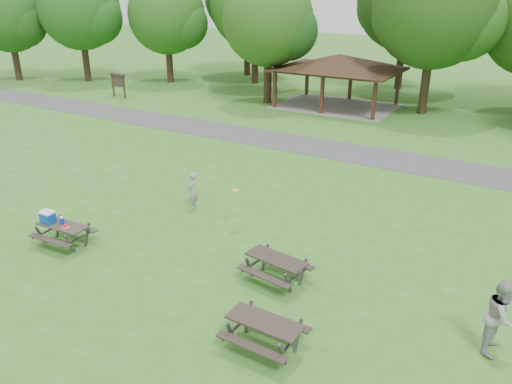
% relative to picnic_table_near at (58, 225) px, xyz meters
% --- Properties ---
extents(ground, '(160.00, 160.00, 0.00)m').
position_rel_picnic_table_near_xyz_m(ground, '(4.03, 0.79, -0.72)').
color(ground, '#327120').
rests_on(ground, ground).
extents(asphalt_path, '(120.00, 3.20, 0.02)m').
position_rel_picnic_table_near_xyz_m(asphalt_path, '(4.03, 14.79, -0.71)').
color(asphalt_path, '#444446').
rests_on(asphalt_path, ground).
extents(pavilion, '(8.60, 7.01, 3.76)m').
position_rel_picnic_table_near_xyz_m(pavilion, '(0.03, 24.79, 2.34)').
color(pavilion, '#381F14').
rests_on(pavilion, ground).
extents(notice_board, '(1.60, 0.30, 1.88)m').
position_rel_picnic_table_near_xyz_m(notice_board, '(-15.97, 18.79, 0.59)').
color(notice_board, '#332012').
rests_on(notice_board, ground).
extents(tree_row_a, '(7.56, 7.20, 9.97)m').
position_rel_picnic_table_near_xyz_m(tree_row_a, '(-23.88, 22.82, 5.43)').
color(tree_row_a, black).
rests_on(tree_row_a, ground).
extents(tree_row_b, '(7.14, 6.80, 9.28)m').
position_rel_picnic_table_near_xyz_m(tree_row_b, '(-16.88, 26.32, 4.94)').
color(tree_row_b, '#301F15').
rests_on(tree_row_b, ground).
extents(tree_row_c, '(8.19, 7.80, 10.67)m').
position_rel_picnic_table_near_xyz_m(tree_row_c, '(-9.87, 29.82, 5.82)').
color(tree_row_c, black).
rests_on(tree_row_c, ground).
extents(tree_row_d, '(6.93, 6.60, 9.27)m').
position_rel_picnic_table_near_xyz_m(tree_row_d, '(-4.89, 23.32, 5.05)').
color(tree_row_d, black).
rests_on(tree_row_d, ground).
extents(tree_row_e, '(8.40, 8.00, 11.02)m').
position_rel_picnic_table_near_xyz_m(tree_row_e, '(6.13, 25.82, 6.06)').
color(tree_row_e, black).
rests_on(tree_row_e, ground).
extents(tree_deep_b, '(8.40, 8.00, 11.13)m').
position_rel_picnic_table_near_xyz_m(tree_deep_b, '(2.13, 33.82, 6.17)').
color(tree_deep_b, black).
rests_on(tree_deep_b, ground).
extents(tree_flank_left, '(6.72, 6.40, 8.93)m').
position_rel_picnic_table_near_xyz_m(tree_flank_left, '(-29.89, 19.82, 4.80)').
color(tree_flank_left, black).
rests_on(tree_flank_left, ground).
extents(picnic_table_near, '(1.88, 1.54, 1.26)m').
position_rel_picnic_table_near_xyz_m(picnic_table_near, '(0.00, 0.00, 0.00)').
color(picnic_table_near, '#312A23').
rests_on(picnic_table_near, ground).
extents(picnic_table_middle, '(2.05, 1.73, 0.81)m').
position_rel_picnic_table_near_xyz_m(picnic_table_middle, '(7.53, 1.77, -0.13)').
color(picnic_table_middle, black).
rests_on(picnic_table_middle, ground).
extents(picnic_table_far, '(1.90, 1.55, 0.82)m').
position_rel_picnic_table_near_xyz_m(picnic_table_far, '(8.74, -1.03, -0.12)').
color(picnic_table_far, '#2B231F').
rests_on(picnic_table_far, ground).
extents(frisbee_in_flight, '(0.33, 0.33, 0.02)m').
position_rel_picnic_table_near_xyz_m(frisbee_in_flight, '(4.59, 4.11, 0.78)').
color(frisbee_in_flight, yellow).
rests_on(frisbee_in_flight, ground).
extents(frisbee_thrower, '(0.52, 0.64, 1.51)m').
position_rel_picnic_table_near_xyz_m(frisbee_thrower, '(2.12, 4.75, 0.03)').
color(frisbee_thrower, gray).
rests_on(frisbee_thrower, ground).
extents(frisbee_catcher, '(0.84, 1.03, 1.95)m').
position_rel_picnic_table_near_xyz_m(frisbee_catcher, '(13.65, 1.78, 0.26)').
color(frisbee_catcher, '#99989B').
rests_on(frisbee_catcher, ground).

